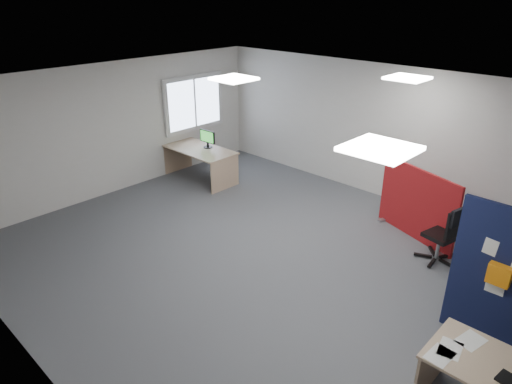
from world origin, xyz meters
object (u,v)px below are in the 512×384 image
Objects in this scene: second_desk at (201,156)px; monitor_second at (208,138)px; red_divider at (417,205)px; office_chair at (447,232)px.

second_desk is 0.43m from monitor_second.
red_divider is at bearing 9.90° from second_desk.
office_chair is (5.47, 0.35, 0.01)m from second_desk.
second_desk is at bearing -119.84° from monitor_second.
monitor_second is at bearing -152.89° from red_divider.
monitor_second is at bearing 62.62° from second_desk.
red_divider is at bearing 160.03° from office_chair.
office_chair reaches higher than second_desk.
office_chair is at bearing 3.68° from second_desk.
second_desk is 1.72× the size of office_chair.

